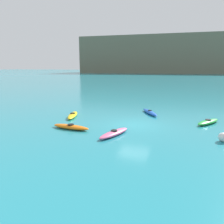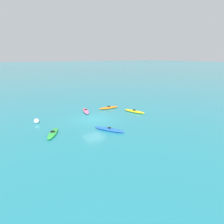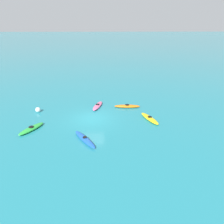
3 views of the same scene
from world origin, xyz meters
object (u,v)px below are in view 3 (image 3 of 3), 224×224
Objects in this scene: kayak_blue at (85,139)px; kayak_green at (31,129)px; kayak_orange at (127,106)px; buoy_white at (38,110)px; kayak_yellow at (150,118)px; kayak_pink at (98,106)px.

kayak_green is at bearing -22.89° from kayak_blue.
buoy_white is at bearing 4.74° from kayak_orange.
kayak_green is at bearing 7.98° from kayak_yellow.
kayak_green is at bearing 97.74° from buoy_white.
kayak_blue is 8.76m from buoy_white.
kayak_pink is (5.53, -3.90, 0.00)m from kayak_yellow.
kayak_green and kayak_orange have the same top height.
kayak_pink is 0.99× the size of kayak_orange.
kayak_pink and kayak_orange have the same top height.
kayak_yellow is 1.11× the size of kayak_green.
buoy_white reaches higher than kayak_green.
kayak_pink is 6.91m from buoy_white.
kayak_blue is 1.02× the size of kayak_orange.
buoy_white reaches higher than kayak_pink.
buoy_white is at bearing -12.39° from kayak_yellow.
kayak_yellow is 4.07m from kayak_orange.
kayak_pink is at bearing -97.40° from kayak_blue.
kayak_green is 4.97× the size of buoy_white.
buoy_white is at bearing -82.26° from kayak_green.
kayak_green and kayak_blue have the same top height.
kayak_orange is at bearing -175.26° from buoy_white.
kayak_yellow is at bearing 167.61° from buoy_white.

